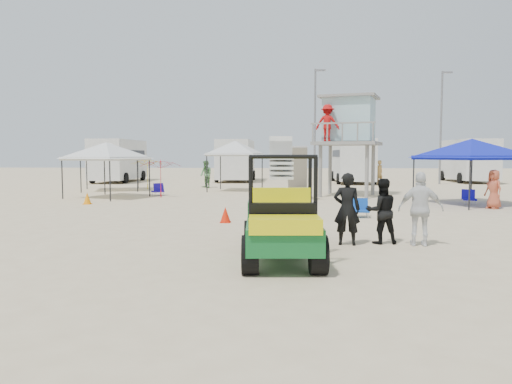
# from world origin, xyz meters

# --- Properties ---
(ground) EXTENTS (140.00, 140.00, 0.00)m
(ground) POSITION_xyz_m (0.00, 0.00, 0.00)
(ground) COLOR beige
(ground) RESTS_ON ground
(utility_cart) EXTENTS (1.55, 2.83, 2.09)m
(utility_cart) POSITION_xyz_m (1.07, 1.73, 0.97)
(utility_cart) COLOR #0E5A23
(utility_cart) RESTS_ON ground
(surf_trailer) EXTENTS (1.51, 2.61, 2.26)m
(surf_trailer) POSITION_xyz_m (1.07, 4.06, 0.92)
(surf_trailer) COLOR black
(surf_trailer) RESTS_ON ground
(man_left) EXTENTS (0.67, 0.48, 1.70)m
(man_left) POSITION_xyz_m (2.59, 3.76, 0.85)
(man_left) COLOR black
(man_left) RESTS_ON ground
(man_mid) EXTENTS (0.82, 0.67, 1.56)m
(man_mid) POSITION_xyz_m (3.44, 4.01, 0.78)
(man_mid) COLOR black
(man_mid) RESTS_ON ground
(man_right) EXTENTS (1.06, 0.55, 1.73)m
(man_right) POSITION_xyz_m (4.29, 3.76, 0.87)
(man_right) COLOR silver
(man_right) RESTS_ON ground
(lifeguard_tower) EXTENTS (3.88, 3.88, 4.99)m
(lifeguard_tower) POSITION_xyz_m (4.11, 17.89, 3.72)
(lifeguard_tower) COLOR gray
(lifeguard_tower) RESTS_ON ground
(canopy_blue) EXTENTS (4.59, 4.59, 3.19)m
(canopy_blue) POSITION_xyz_m (8.93, 13.70, 2.65)
(canopy_blue) COLOR black
(canopy_blue) RESTS_ON ground
(canopy_white_a) EXTENTS (3.98, 3.98, 3.13)m
(canopy_white_a) POSITION_xyz_m (-7.72, 15.99, 2.58)
(canopy_white_a) COLOR black
(canopy_white_a) RESTS_ON ground
(canopy_white_b) EXTENTS (4.02, 4.02, 3.19)m
(canopy_white_b) POSITION_xyz_m (-9.31, 20.92, 2.64)
(canopy_white_b) COLOR black
(canopy_white_b) RESTS_ON ground
(canopy_white_c) EXTENTS (3.18, 3.18, 3.32)m
(canopy_white_c) POSITION_xyz_m (-1.89, 20.88, 2.77)
(canopy_white_c) COLOR black
(canopy_white_c) RESTS_ON ground
(umbrella_a) EXTENTS (2.76, 2.78, 1.90)m
(umbrella_a) POSITION_xyz_m (-5.07, 16.18, 0.95)
(umbrella_a) COLOR red
(umbrella_a) RESTS_ON ground
(umbrella_b) EXTENTS (2.93, 2.93, 1.89)m
(umbrella_b) POSITION_xyz_m (-7.37, 21.94, 0.94)
(umbrella_b) COLOR yellow
(umbrella_b) RESTS_ON ground
(cone_near) EXTENTS (0.34, 0.34, 0.50)m
(cone_near) POSITION_xyz_m (-0.75, 7.41, 0.25)
(cone_near) COLOR red
(cone_near) RESTS_ON ground
(cone_far) EXTENTS (0.34, 0.34, 0.50)m
(cone_far) POSITION_xyz_m (-7.40, 12.75, 0.25)
(cone_far) COLOR orange
(cone_far) RESTS_ON ground
(beach_chair_a) EXTENTS (0.73, 0.84, 0.64)m
(beach_chair_a) POSITION_xyz_m (-5.53, 17.37, 0.31)
(beach_chair_a) COLOR #1E0EA0
(beach_chair_a) RESTS_ON ground
(beach_chair_b) EXTENTS (0.56, 0.59, 0.64)m
(beach_chair_b) POSITION_xyz_m (3.65, 9.06, 0.31)
(beach_chair_b) COLOR #0E3C99
(beach_chair_b) RESTS_ON ground
(beach_chair_c) EXTENTS (0.67, 0.73, 0.64)m
(beach_chair_c) POSITION_xyz_m (8.89, 13.72, 0.31)
(beach_chair_c) COLOR #1711B8
(beach_chair_c) RESTS_ON ground
(rv_far_left) EXTENTS (2.64, 6.80, 3.25)m
(rv_far_left) POSITION_xyz_m (-12.00, 29.99, 1.80)
(rv_far_left) COLOR silver
(rv_far_left) RESTS_ON ground
(rv_mid_left) EXTENTS (2.65, 6.50, 3.25)m
(rv_mid_left) POSITION_xyz_m (-3.00, 31.49, 1.80)
(rv_mid_left) COLOR silver
(rv_mid_left) RESTS_ON ground
(rv_mid_right) EXTENTS (2.64, 7.00, 3.25)m
(rv_mid_right) POSITION_xyz_m (6.00, 29.99, 1.80)
(rv_mid_right) COLOR silver
(rv_mid_right) RESTS_ON ground
(rv_far_right) EXTENTS (2.64, 6.60, 3.25)m
(rv_far_right) POSITION_xyz_m (15.00, 31.49, 1.80)
(rv_far_right) COLOR silver
(rv_far_right) RESTS_ON ground
(light_pole_left) EXTENTS (0.14, 0.14, 8.00)m
(light_pole_left) POSITION_xyz_m (3.00, 27.00, 4.00)
(light_pole_left) COLOR slate
(light_pole_left) RESTS_ON ground
(light_pole_right) EXTENTS (0.14, 0.14, 8.00)m
(light_pole_right) POSITION_xyz_m (12.00, 28.50, 4.00)
(light_pole_right) COLOR slate
(light_pole_right) RESTS_ON ground
(distant_beachgoers) EXTENTS (14.19, 16.49, 1.75)m
(distant_beachgoers) POSITION_xyz_m (2.31, 21.17, 0.84)
(distant_beachgoers) COLOR #B14D32
(distant_beachgoers) RESTS_ON ground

